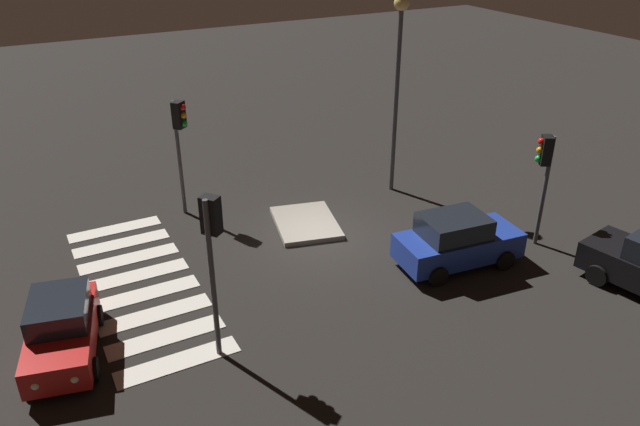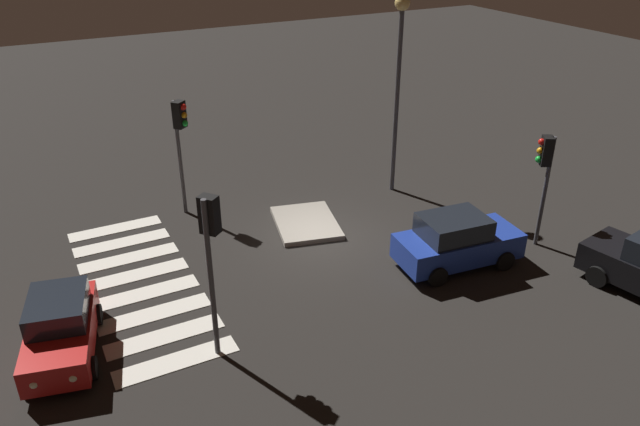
# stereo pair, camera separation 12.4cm
# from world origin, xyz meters

# --- Properties ---
(ground_plane) EXTENTS (80.00, 80.00, 0.00)m
(ground_plane) POSITION_xyz_m (0.00, 0.00, 0.00)
(ground_plane) COLOR black
(traffic_island) EXTENTS (3.28, 2.75, 0.18)m
(traffic_island) POSITION_xyz_m (-1.12, -0.00, 0.09)
(traffic_island) COLOR gray
(traffic_island) RESTS_ON ground
(car_blue) EXTENTS (2.22, 4.18, 1.76)m
(car_blue) POSITION_xyz_m (3.55, 3.10, 0.87)
(car_blue) COLOR #1E389E
(car_blue) RESTS_ON ground
(car_red) EXTENTS (3.90, 2.32, 1.61)m
(car_red) POSITION_xyz_m (2.33, -8.72, 0.79)
(car_red) COLOR red
(car_red) RESTS_ON ground
(traffic_light_south) EXTENTS (0.53, 0.54, 4.36)m
(traffic_light_south) POSITION_xyz_m (-4.05, -3.50, 3.31)
(traffic_light_south) COLOR #47474C
(traffic_light_south) RESTS_ON ground
(traffic_light_east) EXTENTS (0.54, 0.53, 4.47)m
(traffic_light_east) POSITION_xyz_m (4.10, -5.08, 3.39)
(traffic_light_east) COLOR #47474C
(traffic_light_east) RESTS_ON ground
(traffic_light_north) EXTENTS (0.54, 0.53, 3.91)m
(traffic_light_north) POSITION_xyz_m (3.69, 6.30, 2.96)
(traffic_light_north) COLOR #47474C
(traffic_light_north) RESTS_ON ground
(street_lamp) EXTENTS (0.56, 0.56, 7.60)m
(street_lamp) POSITION_xyz_m (-2.30, 4.51, 5.19)
(street_lamp) COLOR #47474C
(street_lamp) RESTS_ON ground
(crosswalk_near) EXTENTS (8.75, 3.20, 0.02)m
(crosswalk_near) POSITION_xyz_m (0.00, -6.25, 0.01)
(crosswalk_near) COLOR silver
(crosswalk_near) RESTS_ON ground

